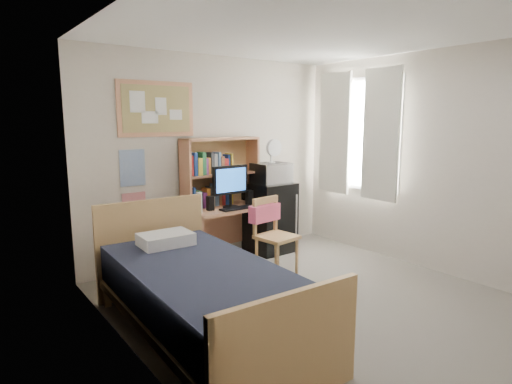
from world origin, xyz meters
TOP-DOWN VIEW (x-y plane):
  - floor at (0.00, 0.00)m, footprint 3.60×4.20m
  - ceiling at (0.00, 0.00)m, footprint 3.60×4.20m
  - wall_back at (0.00, 2.10)m, footprint 3.60×0.04m
  - wall_left at (-1.80, 0.00)m, footprint 0.04×4.20m
  - wall_right at (1.80, 0.00)m, footprint 0.04×4.20m
  - window_unit at (1.75, 1.20)m, footprint 0.10×1.40m
  - curtain_left at (1.72, 0.80)m, footprint 0.04×0.55m
  - curtain_right at (1.72, 1.60)m, footprint 0.04×0.55m
  - bulletin_board at (-0.78, 2.08)m, footprint 0.94×0.03m
  - poster_wave at (-1.10, 2.09)m, footprint 0.30×0.01m
  - poster_japan at (-1.10, 2.09)m, footprint 0.28×0.01m
  - desk at (0.01, 1.80)m, footprint 1.15×0.60m
  - desk_chair at (0.20, 1.05)m, footprint 0.51×0.51m
  - mini_fridge at (0.70, 1.80)m, footprint 0.57×0.57m
  - bed at (-1.23, 0.27)m, footprint 1.17×2.24m
  - hutch at (0.01, 1.95)m, footprint 1.07×0.30m
  - monitor at (0.01, 1.74)m, footprint 0.51×0.06m
  - keyboard at (0.02, 1.60)m, footprint 0.45×0.15m
  - speaker_left at (-0.29, 1.73)m, footprint 0.08×0.08m
  - speaker_right at (0.31, 1.75)m, footprint 0.08×0.08m
  - water_bottle at (-0.47, 1.68)m, footprint 0.07×0.07m
  - hoodie at (0.17, 1.24)m, footprint 0.44×0.18m
  - microwave at (0.70, 1.78)m, footprint 0.48×0.37m
  - desk_fan at (0.70, 1.78)m, footprint 0.23×0.23m
  - pillow at (-1.20, 1.02)m, footprint 0.50×0.36m

SIDE VIEW (x-z plane):
  - floor at x=0.00m, z-range -0.02..0.00m
  - bed at x=-1.23m, z-range 0.00..0.61m
  - desk at x=0.01m, z-range 0.00..0.71m
  - desk_chair at x=0.20m, z-range 0.00..0.90m
  - mini_fridge at x=0.70m, z-range 0.00..0.95m
  - pillow at x=-1.20m, z-range 0.61..0.72m
  - hoodie at x=0.17m, z-range 0.60..0.80m
  - keyboard at x=0.02m, z-range 0.71..0.73m
  - poster_japan at x=-1.10m, z-range 0.60..0.96m
  - speaker_left at x=-0.29m, z-range 0.71..0.88m
  - speaker_right at x=0.31m, z-range 0.71..0.89m
  - water_bottle at x=-0.47m, z-range 0.71..0.95m
  - monitor at x=0.01m, z-range 0.71..1.24m
  - microwave at x=0.70m, z-range 0.95..1.22m
  - hutch at x=0.01m, z-range 0.71..1.57m
  - poster_wave at x=-1.10m, z-range 1.04..1.46m
  - wall_back at x=0.00m, z-range 0.00..2.60m
  - wall_left at x=-1.80m, z-range 0.00..2.60m
  - wall_right at x=1.80m, z-range 0.00..2.60m
  - desk_fan at x=0.70m, z-range 1.22..1.51m
  - window_unit at x=1.75m, z-range 0.75..2.45m
  - curtain_left at x=1.72m, z-range 0.75..2.45m
  - curtain_right at x=1.72m, z-range 0.75..2.45m
  - bulletin_board at x=-0.78m, z-range 1.60..2.24m
  - ceiling at x=0.00m, z-range 2.59..2.61m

